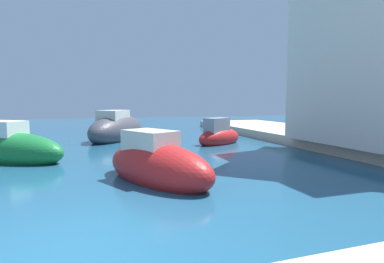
# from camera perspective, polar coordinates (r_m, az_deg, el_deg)

# --- Properties ---
(ground) EXTENTS (80.00, 80.00, 0.00)m
(ground) POSITION_cam_1_polar(r_m,az_deg,el_deg) (5.23, -22.39, -20.27)
(ground) COLOR #1E5170
(quay_promenade) EXTENTS (44.00, 32.00, 0.50)m
(quay_promenade) POSITION_cam_1_polar(r_m,az_deg,el_deg) (6.16, 23.06, -13.78)
(quay_promenade) COLOR beige
(quay_promenade) RESTS_ON ground
(moored_boat_0) EXTENTS (4.74, 6.09, 2.21)m
(moored_boat_0) POSITION_cam_1_polar(r_m,az_deg,el_deg) (18.94, -13.95, 0.36)
(moored_boat_0) COLOR #3F3F47
(moored_boat_0) RESTS_ON ground
(moored_boat_2) EXTENTS (3.28, 4.41, 1.76)m
(moored_boat_2) POSITION_cam_1_polar(r_m,az_deg,el_deg) (8.73, -6.63, -6.28)
(moored_boat_2) COLOR #B21E1E
(moored_boat_2) RESTS_ON ground
(moored_boat_4) EXTENTS (3.33, 2.59, 1.66)m
(moored_boat_4) POSITION_cam_1_polar(r_m,az_deg,el_deg) (16.44, 5.14, -0.87)
(moored_boat_4) COLOR #B21E1E
(moored_boat_4) RESTS_ON ground
(moored_boat_6) EXTENTS (4.87, 4.15, 1.85)m
(moored_boat_6) POSITION_cam_1_polar(r_m,az_deg,el_deg) (13.60, -31.16, -2.76)
(moored_boat_6) COLOR #197233
(moored_boat_6) RESTS_ON ground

